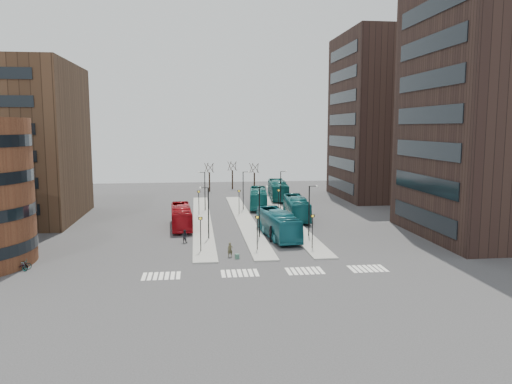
{
  "coord_description": "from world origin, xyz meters",
  "views": [
    {
      "loc": [
        -4.86,
        -39.63,
        13.12
      ],
      "look_at": [
        2.72,
        22.22,
        5.0
      ],
      "focal_mm": 35.0,
      "sensor_mm": 36.0,
      "label": 1
    }
  ],
  "objects": [
    {
      "name": "ground",
      "position": [
        0.0,
        0.0,
        0.0
      ],
      "size": [
        160.0,
        160.0,
        0.0
      ],
      "primitive_type": "plane",
      "color": "#2F2F32",
      "rests_on": "ground"
    },
    {
      "name": "sign_poles",
      "position": [
        1.6,
        23.0,
        2.41
      ],
      "size": [
        12.45,
        22.12,
        3.65
      ],
      "color": "black",
      "rests_on": "ground"
    },
    {
      "name": "traveller",
      "position": [
        -1.46,
        9.79,
        0.75
      ],
      "size": [
        0.56,
        0.38,
        1.5
      ],
      "primitive_type": "imported",
      "rotation": [
        0.0,
        0.0,
        0.05
      ],
      "color": "#48442B",
      "rests_on": "ground"
    },
    {
      "name": "bare_trees",
      "position": [
        2.67,
        62.67,
        2.72
      ],
      "size": [
        10.97,
        8.14,
        5.9
      ],
      "color": "black",
      "rests_on": "ground"
    },
    {
      "name": "commuter_b",
      "position": [
        3.65,
        15.96,
        0.94
      ],
      "size": [
        0.51,
        1.12,
        1.87
      ],
      "primitive_type": "imported",
      "rotation": [
        0.0,
        0.0,
        1.52
      ],
      "color": "black",
      "rests_on": "ground"
    },
    {
      "name": "teal_bus_c",
      "position": [
        9.52,
        30.0,
        1.59
      ],
      "size": [
        3.44,
        11.56,
        3.18
      ],
      "primitive_type": "imported",
      "rotation": [
        0.0,
        0.0,
        -0.07
      ],
      "color": "#135A60",
      "rests_on": "ground"
    },
    {
      "name": "tower_far",
      "position": [
        31.98,
        50.0,
        15.0
      ],
      "size": [
        20.12,
        20.0,
        30.0
      ],
      "color": "black",
      "rests_on": "ground"
    },
    {
      "name": "island_left",
      "position": [
        -4.0,
        30.0,
        0.07
      ],
      "size": [
        2.5,
        45.0,
        0.15
      ],
      "primitive_type": "cube",
      "color": "gray",
      "rests_on": "ground"
    },
    {
      "name": "teal_bus_b",
      "position": [
        5.35,
        40.7,
        1.57
      ],
      "size": [
        3.93,
        11.53,
        3.15
      ],
      "primitive_type": "imported",
      "rotation": [
        0.0,
        0.0,
        -0.12
      ],
      "color": "#146563",
      "rests_on": "ground"
    },
    {
      "name": "red_bus",
      "position": [
        -6.77,
        25.44,
        1.47
      ],
      "size": [
        3.03,
        10.68,
        2.94
      ],
      "primitive_type": "imported",
      "rotation": [
        0.0,
        0.0,
        0.05
      ],
      "color": "#A10C14",
      "rests_on": "ground"
    },
    {
      "name": "crosswalk_stripes",
      "position": [
        1.75,
        4.0,
        0.01
      ],
      "size": [
        22.35,
        2.4,
        0.01
      ],
      "color": "silver",
      "rests_on": "ground"
    },
    {
      "name": "suitcase",
      "position": [
        -0.82,
        8.98,
        0.25
      ],
      "size": [
        0.46,
        0.4,
        0.5
      ],
      "primitive_type": "cube",
      "rotation": [
        0.0,
        0.0,
        0.25
      ],
      "color": "navy",
      "rests_on": "ground"
    },
    {
      "name": "tower_near",
      "position": [
        31.98,
        16.0,
        15.0
      ],
      "size": [
        20.12,
        20.0,
        30.0
      ],
      "color": "black",
      "rests_on": "ground"
    },
    {
      "name": "commuter_c",
      "position": [
        4.5,
        16.38,
        0.89
      ],
      "size": [
        0.73,
        1.18,
        1.78
      ],
      "primitive_type": "imported",
      "rotation": [
        0.0,
        0.0,
        4.65
      ],
      "color": "black",
      "rests_on": "ground"
    },
    {
      "name": "bicycle_near",
      "position": [
        -21.0,
        7.2,
        0.43
      ],
      "size": [
        1.72,
        1.13,
        0.85
      ],
      "primitive_type": "imported",
      "rotation": [
        0.0,
        0.0,
        1.19
      ],
      "color": "gray",
      "rests_on": "ground"
    },
    {
      "name": "bicycle_mid",
      "position": [
        -21.0,
        7.43,
        0.45
      ],
      "size": [
        1.56,
        0.96,
        0.91
      ],
      "primitive_type": "imported",
      "rotation": [
        0.0,
        0.0,
        1.19
      ],
      "color": "gray",
      "rests_on": "ground"
    },
    {
      "name": "island_mid",
      "position": [
        2.0,
        30.0,
        0.07
      ],
      "size": [
        2.5,
        45.0,
        0.15
      ],
      "primitive_type": "cube",
      "color": "gray",
      "rests_on": "ground"
    },
    {
      "name": "teal_bus_d",
      "position": [
        10.12,
        49.58,
        1.72
      ],
      "size": [
        3.86,
        12.51,
        3.43
      ],
      "primitive_type": "imported",
      "rotation": [
        0.0,
        0.0,
        -0.08
      ],
      "color": "#115958",
      "rests_on": "ground"
    },
    {
      "name": "commuter_a",
      "position": [
        -6.18,
        16.71,
        0.76
      ],
      "size": [
        0.9,
        0.82,
        1.51
      ],
      "primitive_type": "imported",
      "rotation": [
        0.0,
        0.0,
        2.73
      ],
      "color": "black",
      "rests_on": "ground"
    },
    {
      "name": "island_right",
      "position": [
        8.0,
        30.0,
        0.07
      ],
      "size": [
        2.5,
        45.0,
        0.15
      ],
      "primitive_type": "cube",
      "color": "gray",
      "rests_on": "ground"
    },
    {
      "name": "bicycle_far",
      "position": [
        -21.0,
        7.49,
        0.47
      ],
      "size": [
        1.88,
        1.03,
        0.94
      ],
      "primitive_type": "imported",
      "rotation": [
        0.0,
        0.0,
        1.82
      ],
      "color": "gray",
      "rests_on": "ground"
    },
    {
      "name": "teal_bus_a",
      "position": [
        4.89,
        18.22,
        1.61
      ],
      "size": [
        3.84,
        11.74,
        3.21
      ],
      "primitive_type": "imported",
      "rotation": [
        0.0,
        0.0,
        0.1
      ],
      "color": "#155E6B",
      "rests_on": "ground"
    },
    {
      "name": "lamp_posts",
      "position": [
        2.64,
        28.0,
        3.58
      ],
      "size": [
        14.04,
        20.24,
        6.12
      ],
      "color": "black",
      "rests_on": "ground"
    }
  ]
}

